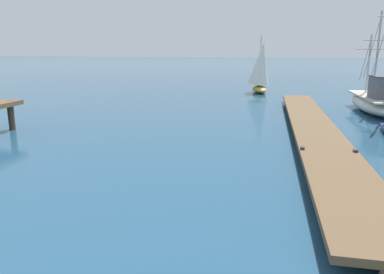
# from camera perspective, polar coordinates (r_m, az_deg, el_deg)

# --- Properties ---
(floating_dock) EXTENTS (3.21, 21.83, 0.53)m
(floating_dock) POSITION_cam_1_polar(r_m,az_deg,el_deg) (16.63, 18.26, 1.57)
(floating_dock) COLOR brown
(floating_dock) RESTS_ON ground
(fishing_boat_1) EXTENTS (2.40, 7.44, 7.03)m
(fishing_boat_1) POSITION_cam_1_polar(r_m,az_deg,el_deg) (23.93, 26.43, 5.01)
(fishing_boat_1) COLOR silver
(fishing_boat_1) RESTS_ON ground
(distant_sailboat) EXTENTS (2.49, 3.70, 4.78)m
(distant_sailboat) POSITION_cam_1_polar(r_m,az_deg,el_deg) (32.16, 10.59, 10.48)
(distant_sailboat) COLOR gold
(distant_sailboat) RESTS_ON ground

